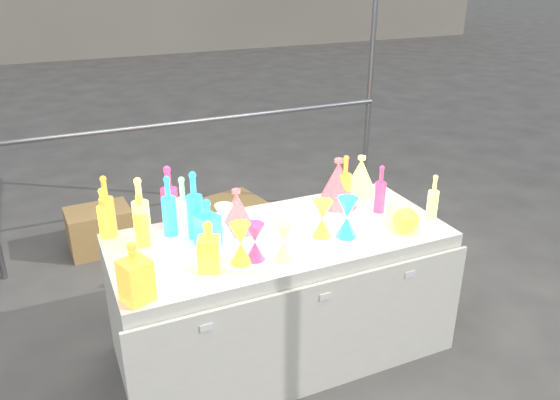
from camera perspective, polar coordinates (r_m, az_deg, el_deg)
name	(u,v)px	position (r m, az deg, el deg)	size (l,w,h in m)	color
ground	(280,346)	(3.34, 0.00, -15.05)	(80.00, 80.00, 0.00)	#64625D
display_table	(281,294)	(3.12, 0.07, -9.79)	(1.84, 0.83, 0.75)	white
cardboard_box_closed	(100,230)	(4.48, -18.30, -2.95)	(0.47, 0.34, 0.34)	tan
cardboard_box_flat	(223,208)	(4.97, -5.94, -0.87)	(0.74, 0.53, 0.06)	tan
bottle_0	(104,213)	(2.99, -17.89, -1.29)	(0.07, 0.07, 0.28)	#F64717
bottle_1	(194,205)	(2.86, -8.93, -0.51)	(0.09, 0.09, 0.37)	green
bottle_2	(107,207)	(2.98, -17.64, -0.65)	(0.07, 0.07, 0.34)	yellow
bottle_3	(169,197)	(3.01, -11.49, 0.35)	(0.09, 0.09, 0.35)	blue
bottle_4	(141,211)	(2.86, -14.35, -1.10)	(0.09, 0.09, 0.36)	teal
bottle_5	(183,207)	(2.88, -10.06, -0.75)	(0.07, 0.07, 0.34)	#D92BC6
bottle_6	(141,220)	(2.85, -14.31, -2.03)	(0.07, 0.07, 0.29)	#F64717
bottle_7	(169,206)	(2.92, -11.53, -0.59)	(0.08, 0.08, 0.33)	green
decanter_0	(209,246)	(2.57, -7.44, -4.78)	(0.10, 0.10, 0.26)	#F64717
decanter_1	(135,272)	(2.41, -14.91, -7.24)	(0.12, 0.12, 0.28)	yellow
decanter_2	(207,223)	(2.79, -7.60, -2.37)	(0.10, 0.10, 0.26)	green
hourglass_0	(241,243)	(2.63, -4.14, -4.55)	(0.10, 0.10, 0.21)	yellow
hourglass_1	(255,242)	(2.65, -2.64, -4.39)	(0.10, 0.10, 0.19)	blue
hourglass_2	(284,242)	(2.64, 0.38, -4.38)	(0.10, 0.10, 0.20)	teal
hourglass_3	(224,222)	(2.86, -5.85, -2.29)	(0.10, 0.10, 0.19)	#D92BC6
hourglass_4	(322,219)	(2.87, 4.46, -1.97)	(0.10, 0.10, 0.20)	#F64717
hourglass_5	(347,217)	(2.88, 7.01, -1.82)	(0.11, 0.11, 0.22)	green
globe_0	(406,222)	(3.01, 13.00, -2.20)	(0.15, 0.15, 0.12)	#F64717
globe_1	(399,214)	(3.08, 12.35, -1.41)	(0.16, 0.16, 0.13)	teal
lampshade_0	(237,210)	(2.93, -4.53, -1.05)	(0.20, 0.20, 0.24)	gold
lampshade_1	(338,182)	(3.24, 6.09, 1.87)	(0.25, 0.25, 0.29)	gold
lampshade_3	(361,176)	(3.40, 8.44, 2.51)	(0.22, 0.22, 0.26)	teal
bottle_9	(345,181)	(3.22, 6.82, 1.97)	(0.07, 0.07, 0.32)	yellow
bottle_10	(380,189)	(3.18, 10.45, 1.15)	(0.06, 0.06, 0.29)	blue
bottle_11	(433,197)	(3.16, 15.72, 0.27)	(0.06, 0.06, 0.27)	teal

